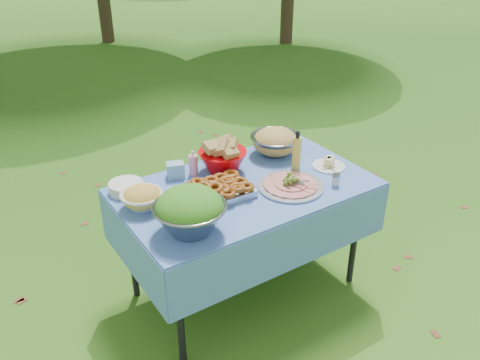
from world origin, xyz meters
name	(u,v)px	position (x,y,z in m)	size (l,w,h in m)	color
ground	(245,287)	(0.00, 0.00, 0.00)	(80.00, 80.00, 0.00)	#0C3C0A
picnic_table	(245,239)	(0.00, 0.00, 0.38)	(1.46, 0.86, 0.76)	#84BDFE
salad_bowl	(190,211)	(-0.49, -0.23, 0.88)	(0.37, 0.37, 0.24)	gray
pasta_bowl_white	(142,197)	(-0.59, 0.11, 0.82)	(0.23, 0.23, 0.13)	silver
plate_stack	(126,187)	(-0.60, 0.32, 0.79)	(0.20, 0.20, 0.06)	silver
wipes_box	(176,170)	(-0.29, 0.32, 0.81)	(0.10, 0.07, 0.09)	#86B6CB
sanitizer_bottle	(193,163)	(-0.18, 0.30, 0.84)	(0.05, 0.05, 0.15)	pink
bread_bowl	(223,156)	(-0.01, 0.24, 0.86)	(0.30, 0.30, 0.20)	#C50308
pasta_bowl_steel	(275,141)	(0.41, 0.26, 0.85)	(0.32, 0.32, 0.17)	gray
fried_tray	(219,189)	(-0.19, -0.01, 0.80)	(0.36, 0.25, 0.08)	#B6B7BB
charcuterie_platter	(291,181)	(0.21, -0.15, 0.80)	(0.38, 0.38, 0.09)	#A2A3A9
oil_bottle	(297,150)	(0.38, 0.02, 0.89)	(0.06, 0.06, 0.25)	gold
cheese_plate	(329,163)	(0.57, -0.08, 0.79)	(0.20, 0.20, 0.06)	silver
shaker	(336,180)	(0.44, -0.28, 0.80)	(0.05, 0.05, 0.07)	silver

